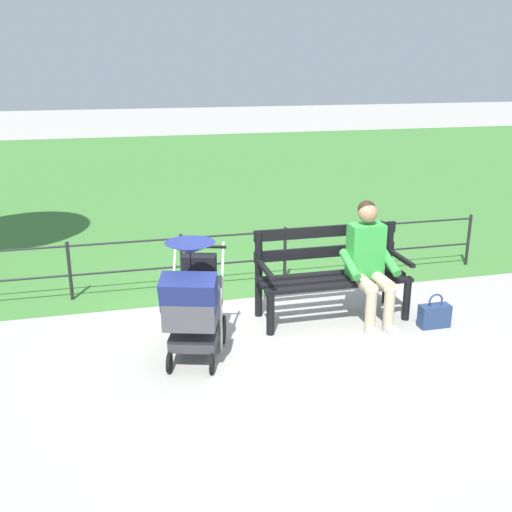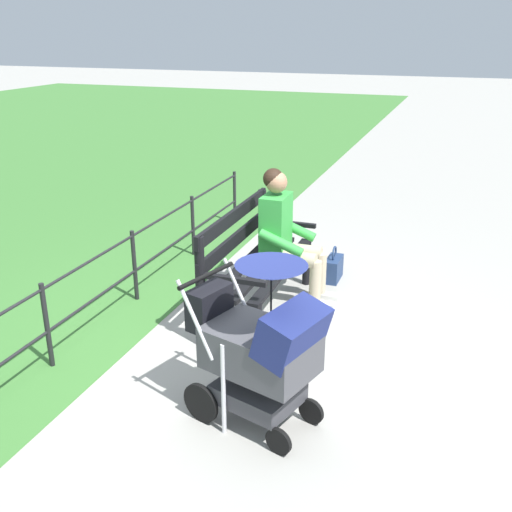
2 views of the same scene
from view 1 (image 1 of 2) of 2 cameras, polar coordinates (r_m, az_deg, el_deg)
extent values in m
plane|color=#9E9B93|center=(6.29, 0.35, -6.74)|extent=(60.00, 60.00, 0.00)
cube|color=#3D7533|center=(14.63, -8.31, 7.58)|extent=(40.00, 16.00, 0.01)
cube|color=black|center=(6.50, 6.89, -1.71)|extent=(1.60, 0.10, 0.04)
cube|color=black|center=(6.35, 7.46, -2.25)|extent=(1.60, 0.10, 0.04)
cube|color=black|center=(6.19, 8.06, -2.81)|extent=(1.60, 0.10, 0.04)
cube|color=black|center=(6.52, 6.65, 0.40)|extent=(1.60, 0.04, 0.12)
cube|color=black|center=(6.45, 6.73, 2.34)|extent=(1.60, 0.04, 0.12)
cylinder|color=black|center=(6.56, 14.15, -4.07)|extent=(0.08, 0.08, 0.45)
cylinder|color=black|center=(6.87, 12.46, -0.69)|extent=(0.08, 0.08, 0.95)
cube|color=black|center=(6.59, 13.61, -0.18)|extent=(0.05, 0.56, 0.04)
cylinder|color=black|center=(6.03, 1.38, -5.52)|extent=(0.08, 0.08, 0.45)
cylinder|color=black|center=(6.37, 0.25, -1.77)|extent=(0.08, 0.08, 0.95)
cube|color=black|center=(6.06, 0.91, -1.27)|extent=(0.05, 0.56, 0.04)
cylinder|color=tan|center=(6.32, 11.88, -2.39)|extent=(0.14, 0.40, 0.14)
cylinder|color=tan|center=(6.24, 10.22, -2.56)|extent=(0.14, 0.40, 0.14)
cylinder|color=tan|center=(6.24, 12.53, -5.03)|extent=(0.11, 0.11, 0.47)
cylinder|color=tan|center=(6.16, 10.85, -5.24)|extent=(0.11, 0.11, 0.47)
cube|color=silver|center=(6.26, 12.73, -6.99)|extent=(0.10, 0.22, 0.07)
cube|color=silver|center=(6.17, 11.05, -7.23)|extent=(0.10, 0.22, 0.07)
cube|color=green|center=(6.38, 10.39, 0.56)|extent=(0.36, 0.22, 0.56)
cylinder|color=green|center=(6.40, 12.57, -0.47)|extent=(0.09, 0.43, 0.23)
cylinder|color=green|center=(6.22, 8.93, -0.79)|extent=(0.09, 0.43, 0.23)
sphere|color=#A37556|center=(6.27, 10.59, 4.04)|extent=(0.20, 0.20, 0.20)
sphere|color=black|center=(6.29, 10.50, 4.37)|extent=(0.19, 0.19, 0.19)
cylinder|color=black|center=(5.90, -3.13, -7.02)|extent=(0.11, 0.28, 0.28)
cylinder|color=black|center=(5.96, -7.57, -6.88)|extent=(0.11, 0.28, 0.28)
cylinder|color=black|center=(5.39, -4.22, -10.20)|extent=(0.08, 0.18, 0.18)
cylinder|color=black|center=(5.45, -8.25, -10.03)|extent=(0.08, 0.18, 0.18)
cube|color=#38383D|center=(5.62, -5.82, -7.51)|extent=(0.55, 0.62, 0.12)
cylinder|color=silver|center=(5.64, -3.38, -6.18)|extent=(0.03, 0.03, 0.65)
cylinder|color=silver|center=(5.70, -8.00, -6.04)|extent=(0.03, 0.03, 0.65)
cube|color=#47474C|center=(5.47, -5.96, -4.48)|extent=(0.64, 0.78, 0.28)
cube|color=navy|center=(5.17, -6.43, -3.46)|extent=(0.55, 0.43, 0.33)
cylinder|color=black|center=(5.74, -5.43, 0.90)|extent=(0.51, 0.18, 0.03)
cylinder|color=silver|center=(5.68, -3.22, -1.36)|extent=(0.11, 0.29, 0.49)
cylinder|color=silver|center=(5.75, -7.78, -1.27)|extent=(0.11, 0.29, 0.49)
cone|color=navy|center=(5.21, -6.28, 0.77)|extent=(0.55, 0.55, 0.10)
cylinder|color=black|center=(5.26, -6.22, -1.10)|extent=(0.01, 0.01, 0.30)
cube|color=black|center=(5.79, -5.40, -1.24)|extent=(0.35, 0.25, 0.28)
cube|color=navy|center=(6.51, 16.61, -5.49)|extent=(0.32, 0.14, 0.24)
torus|color=navy|center=(6.44, 16.75, -4.11)|extent=(0.16, 0.02, 0.16)
cylinder|color=black|center=(8.51, 19.55, 1.44)|extent=(0.04, 0.04, 0.70)
cylinder|color=black|center=(7.89, 11.73, 0.85)|extent=(0.04, 0.04, 0.70)
cylinder|color=black|center=(7.43, 2.77, 0.15)|extent=(0.04, 0.04, 0.70)
cylinder|color=black|center=(7.18, -7.08, -0.62)|extent=(0.04, 0.04, 0.70)
cylinder|color=black|center=(7.16, -17.31, -1.40)|extent=(0.04, 0.04, 0.70)
cylinder|color=black|center=(7.19, -2.10, 2.04)|extent=(6.41, 0.02, 0.02)
cylinder|color=black|center=(7.30, -2.07, -0.60)|extent=(6.41, 0.02, 0.02)
camera|label=2|loc=(4.62, -46.98, 10.33)|focal=41.60mm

